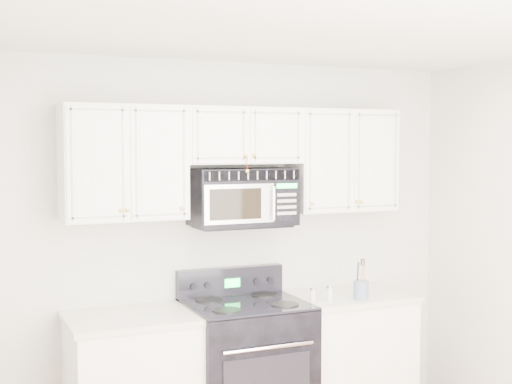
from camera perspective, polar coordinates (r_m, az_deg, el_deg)
room at (r=3.63m, az=8.36°, el=-7.56°), size 3.51×3.51×2.61m
base_cabinet_right at (r=5.44m, az=7.35°, el=-13.18°), size 0.86×0.65×0.92m
range at (r=5.04m, az=-0.80°, el=-13.84°), size 0.80×0.72×1.13m
upper_cabinets at (r=4.97m, az=-1.32°, el=2.90°), size 2.44×0.37×0.75m
microwave at (r=4.97m, az=-1.07°, el=-0.38°), size 0.72×0.41×0.40m
utensil_crock at (r=5.13m, az=8.41°, el=-7.72°), size 0.11×0.11×0.28m
shaker_salt at (r=5.05m, az=4.56°, el=-8.15°), size 0.04×0.04×0.09m
shaker_pepper at (r=5.06m, az=5.90°, el=-8.05°), size 0.04×0.04×0.11m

